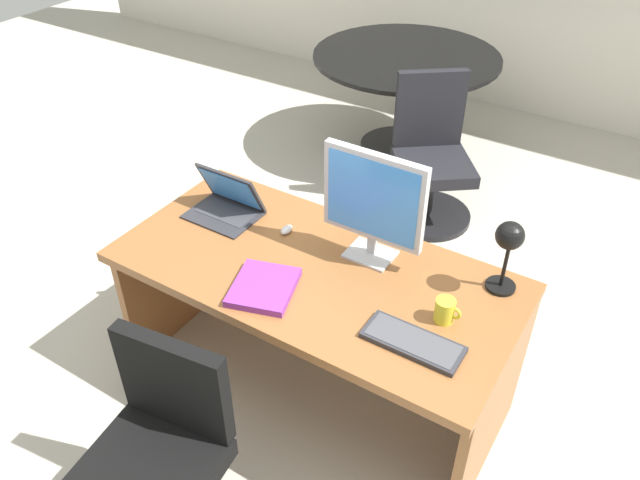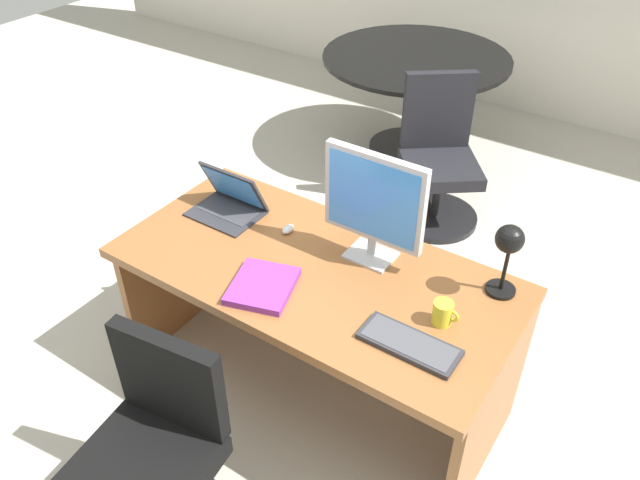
# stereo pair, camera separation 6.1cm
# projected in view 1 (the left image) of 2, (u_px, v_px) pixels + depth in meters

# --- Properties ---
(ground) EXTENTS (12.00, 12.00, 0.00)m
(ground) POSITION_uv_depth(u_px,v_px,m) (440.00, 230.00, 4.09)
(ground) COLOR #B7B2A3
(desk) EXTENTS (1.70, 0.83, 0.73)m
(desk) POSITION_uv_depth(u_px,v_px,m) (320.00, 296.00, 2.78)
(desk) COLOR brown
(desk) RESTS_ON ground
(monitor) EXTENTS (0.45, 0.16, 0.49)m
(monitor) POSITION_uv_depth(u_px,v_px,m) (373.00, 201.00, 2.54)
(monitor) COLOR #B7BABF
(monitor) RESTS_ON desk
(laptop) EXTENTS (0.32, 0.25, 0.22)m
(laptop) POSITION_uv_depth(u_px,v_px,m) (228.00, 200.00, 2.93)
(laptop) COLOR #2D2D33
(laptop) RESTS_ON desk
(keyboard) EXTENTS (0.37, 0.15, 0.02)m
(keyboard) POSITION_uv_depth(u_px,v_px,m) (413.00, 342.00, 2.28)
(keyboard) COLOR #2D2D33
(keyboard) RESTS_ON desk
(mouse) EXTENTS (0.04, 0.07, 0.03)m
(mouse) POSITION_uv_depth(u_px,v_px,m) (287.00, 230.00, 2.83)
(mouse) COLOR silver
(mouse) RESTS_ON desk
(desk_lamp) EXTENTS (0.12, 0.14, 0.33)m
(desk_lamp) POSITION_uv_depth(u_px,v_px,m) (508.00, 244.00, 2.38)
(desk_lamp) COLOR black
(desk_lamp) RESTS_ON desk
(book) EXTENTS (0.31, 0.33, 0.03)m
(book) POSITION_uv_depth(u_px,v_px,m) (264.00, 287.00, 2.52)
(book) COLOR purple
(book) RESTS_ON desk
(coffee_mug) EXTENTS (0.10, 0.08, 0.10)m
(coffee_mug) POSITION_uv_depth(u_px,v_px,m) (445.00, 310.00, 2.36)
(coffee_mug) COLOR yellow
(coffee_mug) RESTS_ON desk
(office_chair) EXTENTS (0.56, 0.56, 0.87)m
(office_chair) POSITION_uv_depth(u_px,v_px,m) (160.00, 471.00, 2.29)
(office_chair) COLOR black
(office_chair) RESTS_ON ground
(meeting_table) EXTENTS (1.34, 1.34, 0.76)m
(meeting_table) POSITION_uv_depth(u_px,v_px,m) (405.00, 79.00, 4.61)
(meeting_table) COLOR black
(meeting_table) RESTS_ON ground
(meeting_chair_near) EXTENTS (0.65, 0.65, 0.93)m
(meeting_chair_near) POSITION_uv_depth(u_px,v_px,m) (430.00, 164.00, 4.03)
(meeting_chair_near) COLOR black
(meeting_chair_near) RESTS_ON ground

